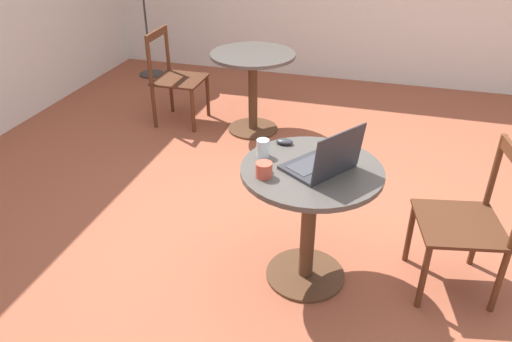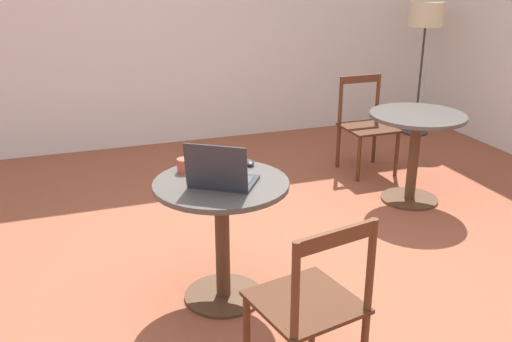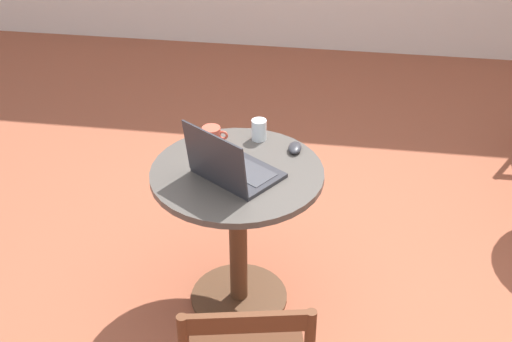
{
  "view_description": "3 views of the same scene",
  "coord_description": "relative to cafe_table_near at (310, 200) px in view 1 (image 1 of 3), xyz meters",
  "views": [
    {
      "loc": [
        -2.64,
        -0.28,
        2.05
      ],
      "look_at": [
        -0.35,
        0.39,
        0.67
      ],
      "focal_mm": 35.0,
      "sensor_mm": 36.0,
      "label": 1
    },
    {
      "loc": [
        -1.15,
        -2.77,
        1.92
      ],
      "look_at": [
        -0.09,
        0.27,
        0.71
      ],
      "focal_mm": 40.0,
      "sensor_mm": 36.0,
      "label": 2
    },
    {
      "loc": [
        0.1,
        -2.49,
        2.43
      ],
      "look_at": [
        -0.3,
        0.22,
        0.66
      ],
      "focal_mm": 50.0,
      "sensor_mm": 36.0,
      "label": 3
    }
  ],
  "objects": [
    {
      "name": "drinking_glass",
      "position": [
        0.06,
        0.29,
        0.25
      ],
      "size": [
        0.07,
        0.07,
        0.1
      ],
      "color": "silver",
      "rests_on": "cafe_table_near"
    },
    {
      "name": "cafe_table_near",
      "position": [
        0.0,
        0.0,
        0.0
      ],
      "size": [
        0.76,
        0.76,
        0.75
      ],
      "color": "#51331E",
      "rests_on": "ground_plane"
    },
    {
      "name": "chair_near_front",
      "position": [
        0.17,
        -0.85,
        -0.1
      ],
      "size": [
        0.53,
        0.53,
        0.89
      ],
      "color": "#562D19",
      "rests_on": "ground_plane"
    },
    {
      "name": "cafe_table_mid",
      "position": [
        1.89,
        0.89,
        0.0
      ],
      "size": [
        0.76,
        0.76,
        0.75
      ],
      "color": "#51331E",
      "rests_on": "ground_plane"
    },
    {
      "name": "chair_mid_back",
      "position": [
        1.88,
        1.66,
        -0.1
      ],
      "size": [
        0.45,
        0.45,
        0.89
      ],
      "color": "#562D19",
      "rests_on": "ground_plane"
    },
    {
      "name": "ground_plane",
      "position": [
        0.36,
        -0.08,
        -0.55
      ],
      "size": [
        16.0,
        16.0,
        0.0
      ],
      "primitive_type": "plane",
      "color": "#9E5138"
    },
    {
      "name": "mouse",
      "position": [
        0.23,
        0.2,
        0.22
      ],
      "size": [
        0.06,
        0.1,
        0.03
      ],
      "color": "#2D2D33",
      "rests_on": "cafe_table_near"
    },
    {
      "name": "mug",
      "position": [
        -0.15,
        0.22,
        0.24
      ],
      "size": [
        0.12,
        0.09,
        0.08
      ],
      "color": "#C64C38",
      "rests_on": "cafe_table_near"
    },
    {
      "name": "laptop",
      "position": [
        -0.01,
        -0.06,
        0.25
      ],
      "size": [
        0.44,
        0.43,
        0.27
      ],
      "color": "#2D2D33",
      "rests_on": "cafe_table_near"
    }
  ]
}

